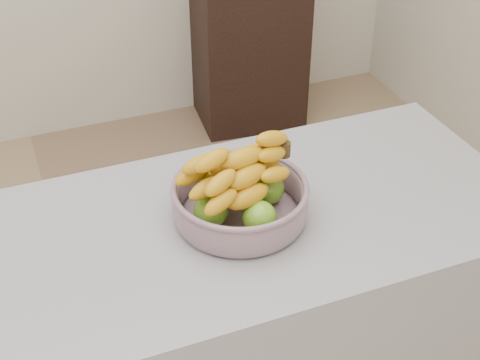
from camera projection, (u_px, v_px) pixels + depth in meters
name	position (u px, v px, depth m)	size (l,w,h in m)	color
cabinet	(249.00, 36.00, 3.34)	(0.51, 0.41, 0.93)	black
fruit_bowl	(240.00, 197.00, 1.43)	(0.30, 0.30, 0.17)	#8D98A9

